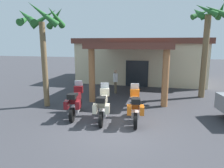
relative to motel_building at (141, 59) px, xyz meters
name	(u,v)px	position (x,y,z in m)	size (l,w,h in m)	color
ground_plane	(114,130)	(-0.03, -11.79, -2.00)	(80.00, 80.00, 0.00)	#38383D
motel_building	(141,59)	(0.00, 0.00, 0.00)	(11.26, 12.18, 3.87)	beige
motorcycle_maroon	(75,102)	(-2.19, -10.60, -1.30)	(0.86, 2.20, 1.61)	black
motorcycle_cream	(103,106)	(-0.75, -10.86, -1.30)	(0.82, 2.21, 1.61)	black
motorcycle_orange	(135,107)	(0.69, -10.71, -1.30)	(0.81, 2.21, 1.61)	black
pedestrian	(115,80)	(-1.26, -5.65, -1.04)	(0.32, 0.49, 1.66)	brown
palm_tree_near_portico	(207,31)	(4.46, -5.49, 2.22)	(2.05, 2.14, 5.91)	brown
palm_tree_roadside	(43,29)	(-4.40, -9.43, 2.19)	(2.40, 2.52, 5.51)	brown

